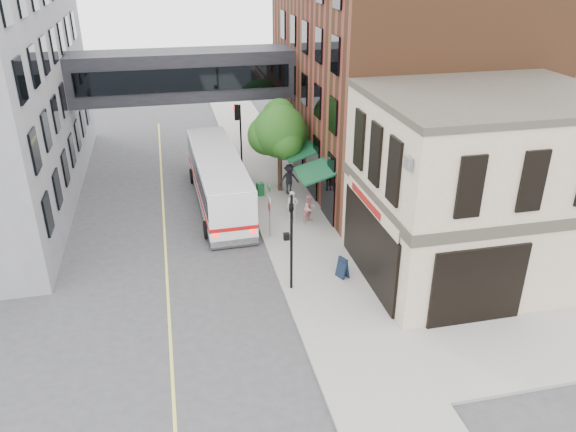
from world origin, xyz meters
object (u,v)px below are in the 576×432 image
pedestrian_b (310,208)px  sandwich_board (343,268)px  pedestrian_c (289,179)px  pedestrian_a (292,206)px  bus (218,178)px  newspaper_box (260,189)px

pedestrian_b → sandwich_board: 5.94m
pedestrian_b → pedestrian_c: size_ratio=0.84×
pedestrian_a → sandwich_board: (0.92, -6.26, -0.37)m
bus → pedestrian_b: bearing=-38.8°
sandwich_board → pedestrian_b: bearing=65.5°
bus → newspaper_box: size_ratio=14.10×
pedestrian_a → pedestrian_c: (0.67, 3.69, 0.09)m
pedestrian_a → sandwich_board: 6.34m
pedestrian_b → pedestrian_c: (-0.23, 4.02, 0.15)m
pedestrian_c → sandwich_board: (0.25, -9.95, -0.46)m
bus → newspaper_box: (2.55, 0.45, -1.15)m
newspaper_box → pedestrian_b: bearing=-75.8°
bus → pedestrian_c: bearing=4.5°
sandwich_board → newspaper_box: bearing=76.7°
newspaper_box → sandwich_board: (2.04, -10.06, 0.09)m
pedestrian_c → newspaper_box: (-1.79, 0.11, -0.55)m
pedestrian_c → newspaper_box: size_ratio=2.36×
pedestrian_c → sandwich_board: 9.96m
pedestrian_a → sandwich_board: size_ratio=1.75×
pedestrian_c → newspaper_box: 1.88m
newspaper_box → pedestrian_c: bearing=-15.4°
pedestrian_b → newspaper_box: bearing=84.0°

